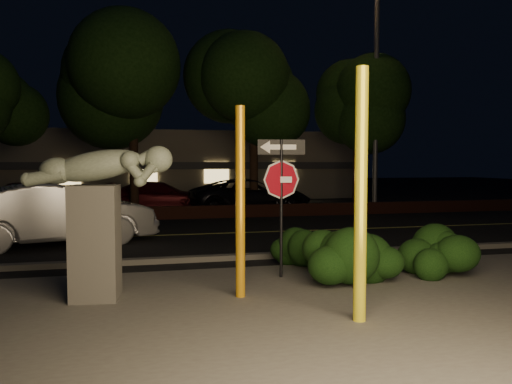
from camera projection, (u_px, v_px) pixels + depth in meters
ground at (205, 222)px, 18.20m from camera, size 90.00×90.00×0.00m
patio at (300, 308)px, 7.52m from camera, size 14.00×6.00×0.02m
road at (217, 234)px, 15.29m from camera, size 80.00×8.00×0.01m
lane_marking at (217, 233)px, 15.29m from camera, size 80.00×0.12×0.00m
curb at (246, 257)px, 11.30m from camera, size 80.00×0.25×0.12m
brick_wall at (200, 212)px, 19.45m from camera, size 40.00×0.35×0.50m
parking_lot at (186, 206)px, 25.00m from camera, size 40.00×12.00×0.01m
building at (174, 165)px, 32.63m from camera, size 22.00×10.20×4.00m
tree_far_b at (133, 68)px, 20.37m from camera, size 5.20×5.20×8.41m
tree_far_c at (254, 80)px, 21.16m from camera, size 4.80×4.80×7.84m
tree_far_d at (358, 92)px, 22.81m from camera, size 4.40×4.40×7.42m
yellow_pole_left at (240, 203)px, 8.01m from camera, size 0.16×0.16×3.10m
yellow_pole_right at (361, 196)px, 6.77m from camera, size 0.17×0.17×3.48m
signpost at (281, 180)px, 9.36m from camera, size 0.88×0.20×2.62m
sculpture at (97, 205)px, 7.90m from camera, size 2.31×0.84×2.46m
hedge_center at (304, 243)px, 10.51m from camera, size 2.11×1.60×0.99m
hedge_right at (352, 249)px, 9.07m from camera, size 2.01×1.22×1.25m
hedge_far_right at (442, 247)px, 9.66m from camera, size 1.79×1.38×1.10m
streetlight at (372, 69)px, 21.03m from camera, size 1.54×0.49×10.27m
silver_sedan at (58, 214)px, 13.17m from camera, size 5.28×3.12×1.65m
parked_car_red at (40, 197)px, 20.56m from camera, size 4.65×2.70×1.49m
parked_car_darkred at (160, 196)px, 22.30m from camera, size 4.64×2.03×1.33m
parked_car_dark at (251, 195)px, 21.84m from camera, size 5.48×2.82×1.48m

